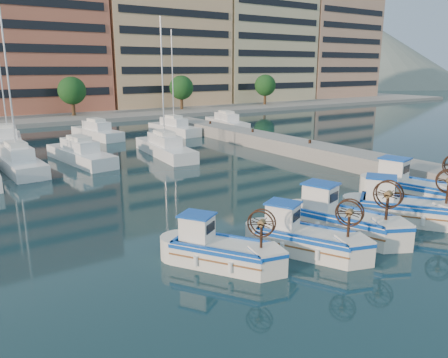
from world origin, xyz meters
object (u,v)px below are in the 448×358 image
fishing_boat_a (219,248)px  fishing_boat_b (304,237)px  fishing_boat_e (412,187)px  fishing_boat_c (341,218)px  fishing_boat_d (402,206)px

fishing_boat_a → fishing_boat_b: 3.67m
fishing_boat_b → fishing_boat_e: fishing_boat_e is taller
fishing_boat_a → fishing_boat_c: size_ratio=0.85×
fishing_boat_a → fishing_boat_d: (10.24, -0.88, 0.10)m
fishing_boat_b → fishing_boat_e: 10.37m
fishing_boat_d → fishing_boat_e: fishing_boat_e is taller
fishing_boat_b → fishing_boat_e: (10.20, 1.85, 0.13)m
fishing_boat_a → fishing_boat_e: (13.74, 0.88, 0.15)m
fishing_boat_c → fishing_boat_d: fishing_boat_c is taller
fishing_boat_b → fishing_boat_d: size_ratio=0.93×
fishing_boat_e → fishing_boat_b: bearing=176.0°
fishing_boat_b → fishing_boat_c: fishing_boat_c is taller
fishing_boat_b → fishing_boat_c: 2.83m
fishing_boat_b → fishing_boat_d: fishing_boat_d is taller
fishing_boat_a → fishing_boat_e: fishing_boat_e is taller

